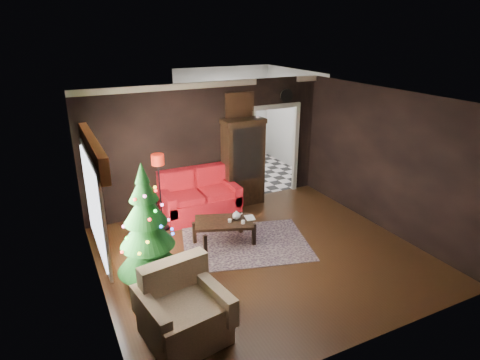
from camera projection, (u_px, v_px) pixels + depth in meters
name	position (u px, v px, depth m)	size (l,w,h in m)	color
floor	(262.00, 255.00, 7.40)	(5.50, 5.50, 0.00)	black
ceiling	(265.00, 100.00, 6.42)	(5.50, 5.50, 0.00)	white
wall_back	(208.00, 146.00, 9.01)	(5.50, 5.50, 0.00)	black
wall_front	(367.00, 251.00, 4.81)	(5.50, 5.50, 0.00)	black
wall_left	(94.00, 214.00, 5.77)	(5.50, 5.50, 0.00)	black
wall_right	(385.00, 161.00, 8.05)	(5.50, 5.50, 0.00)	black
doorway	(274.00, 152.00, 9.83)	(1.10, 0.10, 2.10)	#F0E6D0
left_window	(94.00, 205.00, 5.94)	(0.05, 1.60, 1.40)	white
valance	(93.00, 150.00, 5.68)	(0.12, 2.10, 0.35)	brown
kitchen_floor	(246.00, 174.00, 11.46)	(3.00, 3.00, 0.00)	silver
kitchen_window	(224.00, 105.00, 12.08)	(0.70, 0.06, 0.70)	white
rug	(246.00, 244.00, 7.78)	(2.33, 1.69, 0.01)	#5F4454
loveseat	(200.00, 194.00, 8.78)	(1.70, 0.90, 1.00)	maroon
curio_cabinet	(243.00, 164.00, 9.28)	(0.90, 0.45, 1.90)	black
floor_lamp	(160.00, 193.00, 8.01)	(0.26, 0.26, 1.56)	black
christmas_tree	(146.00, 226.00, 6.18)	(1.00, 1.00, 1.91)	black
armchair	(184.00, 308.00, 5.29)	(1.01, 1.01, 1.03)	tan
coffee_table	(224.00, 232.00, 7.69)	(1.06, 0.64, 0.48)	#35240F
teapot	(236.00, 216.00, 7.63)	(0.17, 0.17, 0.16)	white
cup_a	(230.00, 221.00, 7.55)	(0.07, 0.07, 0.06)	silver
cup_b	(243.00, 222.00, 7.49)	(0.07, 0.07, 0.06)	white
book	(245.00, 213.00, 7.65)	(0.17, 0.02, 0.23)	tan
wall_clock	(286.00, 96.00, 9.43)	(0.32, 0.32, 0.06)	silver
painting	(239.00, 106.00, 8.98)	(0.62, 0.05, 0.52)	#A87B4F
kitchen_counter	(228.00, 148.00, 12.31)	(1.80, 0.60, 0.90)	white
kitchen_table	(241.00, 166.00, 10.96)	(0.70, 0.70, 0.75)	brown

